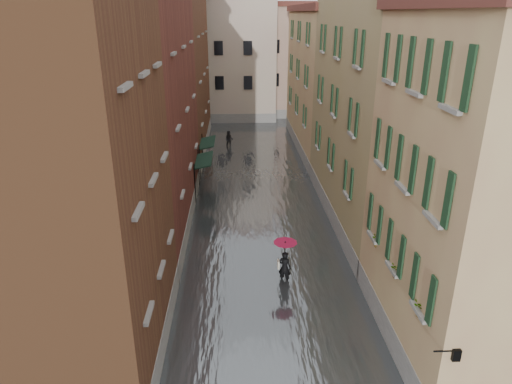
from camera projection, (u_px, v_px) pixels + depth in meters
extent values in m
plane|color=#5C5B5E|center=(272.00, 313.00, 18.54)|extent=(120.00, 120.00, 0.00)
cube|color=#505558|center=(257.00, 193.00, 30.58)|extent=(10.00, 60.00, 0.20)
cube|color=brown|center=(53.00, 184.00, 14.00)|extent=(6.00, 8.00, 13.00)
cube|color=maroon|center=(130.00, 116.00, 24.32)|extent=(6.00, 14.00, 12.50)
cube|color=brown|center=(167.00, 69.00, 37.98)|extent=(6.00, 16.00, 14.00)
cube|color=tan|center=(493.00, 199.00, 14.86)|extent=(6.00, 8.00, 11.50)
cube|color=#96805B|center=(389.00, 109.00, 24.81)|extent=(6.00, 14.00, 13.00)
cube|color=tan|center=(333.00, 83.00, 39.02)|extent=(6.00, 16.00, 11.50)
cube|color=#C2B79A|center=(220.00, 59.00, 51.34)|extent=(12.00, 9.00, 13.00)
cube|color=tan|center=(297.00, 62.00, 53.76)|extent=(10.00, 9.00, 12.00)
cube|color=black|center=(204.00, 160.00, 29.36)|extent=(1.09, 3.14, 0.31)
cylinder|color=black|center=(195.00, 185.00, 28.30)|extent=(0.06, 0.06, 2.80)
cylinder|color=black|center=(199.00, 169.00, 31.22)|extent=(0.06, 0.06, 2.80)
cube|color=black|center=(207.00, 142.00, 33.31)|extent=(1.09, 3.13, 0.31)
cylinder|color=black|center=(200.00, 164.00, 32.26)|extent=(0.06, 0.06, 2.80)
cylinder|color=black|center=(203.00, 152.00, 35.17)|extent=(0.06, 0.06, 2.80)
cylinder|color=black|center=(445.00, 351.00, 12.00)|extent=(0.60, 0.05, 0.05)
cube|color=black|center=(455.00, 354.00, 12.05)|extent=(0.22, 0.22, 0.35)
cube|color=beige|center=(455.00, 354.00, 12.05)|extent=(0.14, 0.14, 0.24)
cube|color=brown|center=(422.00, 309.00, 13.60)|extent=(0.22, 0.85, 0.18)
imported|color=#265926|center=(424.00, 297.00, 13.45)|extent=(0.59, 0.51, 0.66)
cube|color=brown|center=(398.00, 271.00, 15.60)|extent=(0.22, 0.85, 0.18)
imported|color=#265926|center=(400.00, 261.00, 15.45)|extent=(0.59, 0.51, 0.66)
cube|color=brown|center=(379.00, 241.00, 17.66)|extent=(0.22, 0.85, 0.18)
imported|color=#265926|center=(380.00, 231.00, 17.51)|extent=(0.59, 0.51, 0.66)
imported|color=black|center=(285.00, 268.00, 20.34)|extent=(0.68, 0.57, 1.58)
cube|color=beige|center=(278.00, 264.00, 20.32)|extent=(0.08, 0.30, 0.38)
cylinder|color=black|center=(285.00, 257.00, 20.13)|extent=(0.02, 0.02, 1.00)
cone|color=#A50B33|center=(285.00, 245.00, 19.92)|extent=(1.06, 1.06, 0.28)
imported|color=black|center=(229.00, 140.00, 40.76)|extent=(0.83, 0.67, 1.58)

